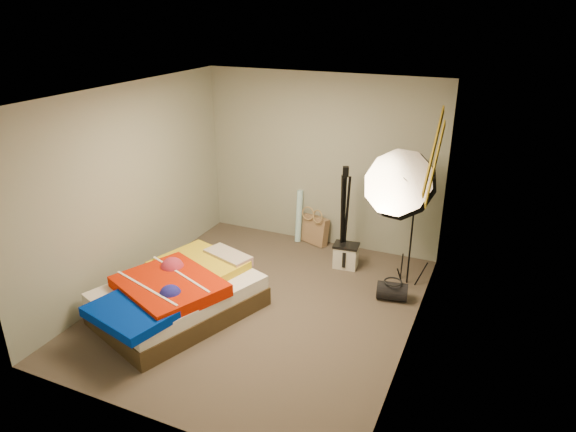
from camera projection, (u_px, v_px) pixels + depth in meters
The scene contains 15 objects.
floor at pixel (260, 306), 6.13m from camera, with size 4.00×4.00×0.00m, color brown.
ceiling at pixel (255, 93), 5.17m from camera, with size 4.00×4.00×0.00m, color silver.
wall_back at pixel (321, 161), 7.34m from camera, with size 3.50×3.50×0.00m, color gray.
wall_front at pixel (140, 296), 3.96m from camera, with size 3.50×3.50×0.00m, color gray.
wall_left at pixel (131, 187), 6.30m from camera, with size 4.00×4.00×0.00m, color gray.
wall_right at pixel (418, 235), 5.00m from camera, with size 4.00×4.00×0.00m, color gray.
tote_bag at pixel (315, 230), 7.67m from camera, with size 0.42×0.13×0.42m, color #9F7D5D.
wrapping_roll at pixel (299, 216), 7.70m from camera, with size 0.09×0.09×0.78m, color #5CC3DD.
camera_case at pixel (346, 257), 6.98m from camera, with size 0.31×0.22×0.31m, color silver.
duffel_bag at pixel (392, 291), 6.22m from camera, with size 0.22×0.22×0.36m, color black.
wall_stripe_upper at pixel (434, 150), 5.25m from camera, with size 0.02×1.10×0.10m, color gold.
wall_stripe_lower at pixel (435, 163), 5.53m from camera, with size 0.02×1.10×0.10m, color gold.
bed at pixel (178, 295), 5.87m from camera, with size 1.76×2.16×0.52m.
photo_umbrella at pixel (401, 186), 6.13m from camera, with size 1.15×0.90×1.85m.
camera_tripod at pixel (344, 210), 6.81m from camera, with size 0.10×0.10×1.40m.
Camera 1 is at (2.43, -4.67, 3.33)m, focal length 32.00 mm.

